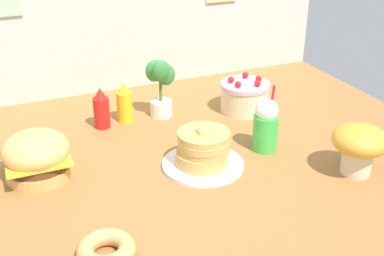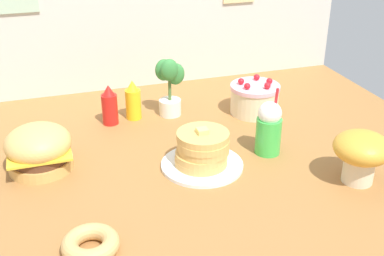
{
  "view_description": "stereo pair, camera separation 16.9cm",
  "coord_description": "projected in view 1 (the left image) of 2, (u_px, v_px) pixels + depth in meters",
  "views": [
    {
      "loc": [
        -0.69,
        -1.63,
        1.05
      ],
      "look_at": [
        0.02,
        0.02,
        0.16
      ],
      "focal_mm": 46.14,
      "sensor_mm": 36.0,
      "label": 1
    },
    {
      "loc": [
        -0.53,
        -1.68,
        1.05
      ],
      "look_at": [
        0.02,
        0.02,
        0.16
      ],
      "focal_mm": 46.14,
      "sensor_mm": 36.0,
      "label": 2
    }
  ],
  "objects": [
    {
      "name": "potted_plant",
      "position": [
        161.0,
        85.0,
        2.42
      ],
      "size": [
        0.14,
        0.12,
        0.3
      ],
      "color": "white",
      "rests_on": "ground_plane"
    },
    {
      "name": "mustard_bottle",
      "position": [
        124.0,
        103.0,
        2.39
      ],
      "size": [
        0.08,
        0.08,
        0.2
      ],
      "color": "yellow",
      "rests_on": "ground_plane"
    },
    {
      "name": "mushroom_stool",
      "position": [
        359.0,
        144.0,
        1.94
      ],
      "size": [
        0.22,
        0.22,
        0.21
      ],
      "color": "beige",
      "rests_on": "ground_plane"
    },
    {
      "name": "ground_plane",
      "position": [
        189.0,
        167.0,
        2.05
      ],
      "size": [
        2.43,
        1.92,
        0.02
      ],
      "primitive_type": "cube",
      "color": "#9E6B38"
    },
    {
      "name": "layer_cake",
      "position": [
        245.0,
        96.0,
        2.51
      ],
      "size": [
        0.25,
        0.25,
        0.18
      ],
      "color": "beige",
      "rests_on": "ground_plane"
    },
    {
      "name": "back_wall",
      "position": [
        119.0,
        3.0,
        2.62
      ],
      "size": [
        2.43,
        0.04,
        0.96
      ],
      "color": "beige",
      "rests_on": "ground_plane"
    },
    {
      "name": "burger",
      "position": [
        37.0,
        156.0,
        1.94
      ],
      "size": [
        0.26,
        0.26,
        0.19
      ],
      "color": "#DBA859",
      "rests_on": "ground_plane"
    },
    {
      "name": "donut_pink_glaze",
      "position": [
        106.0,
        250.0,
        1.53
      ],
      "size": [
        0.19,
        0.19,
        0.06
      ],
      "color": "tan",
      "rests_on": "ground_plane"
    },
    {
      "name": "ketchup_bottle",
      "position": [
        101.0,
        109.0,
        2.33
      ],
      "size": [
        0.08,
        0.08,
        0.2
      ],
      "color": "red",
      "rests_on": "ground_plane"
    },
    {
      "name": "cream_soda_cup",
      "position": [
        266.0,
        125.0,
        2.12
      ],
      "size": [
        0.11,
        0.11,
        0.3
      ],
      "color": "green",
      "rests_on": "ground_plane"
    },
    {
      "name": "pancake_stack",
      "position": [
        203.0,
        151.0,
        2.01
      ],
      "size": [
        0.34,
        0.34,
        0.17
      ],
      "color": "white",
      "rests_on": "ground_plane"
    }
  ]
}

